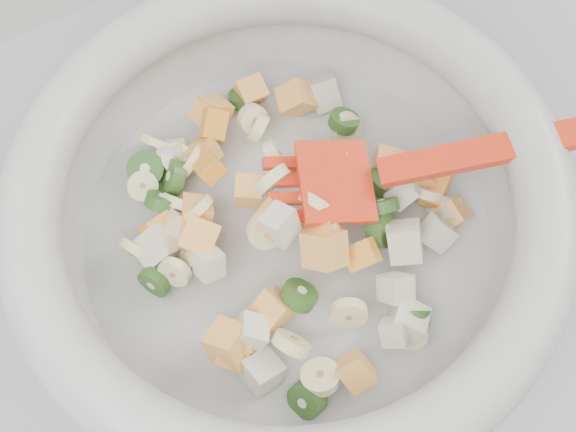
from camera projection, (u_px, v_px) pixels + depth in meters
counter at (194, 431)px, 0.91m from camera, size 2.00×0.60×0.90m
mixing_bowl at (288, 210)px, 0.48m from camera, size 0.43×0.37×0.11m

